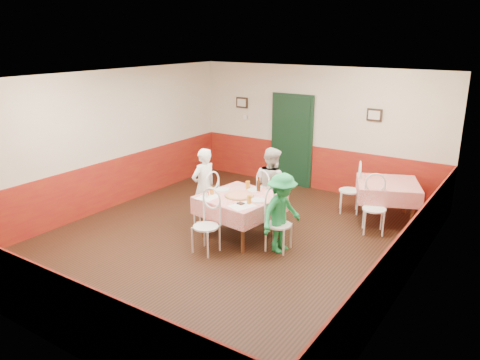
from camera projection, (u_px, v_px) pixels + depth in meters
The scene contains 39 objects.
floor at pixel (229, 240), 8.20m from camera, with size 7.00×7.00×0.00m, color black.
ceiling at pixel (227, 78), 7.37m from camera, with size 7.00×7.00×0.00m, color white.
back_wall at pixel (317, 129), 10.57m from camera, with size 6.00×0.10×2.80m, color beige.
front_wall at pixel (41, 235), 5.01m from camera, with size 6.00×0.10×2.80m, color beige.
left_wall at pixel (106, 141), 9.37m from camera, with size 0.10×7.00×2.80m, color beige.
right_wall at pixel (413, 196), 6.20m from camera, with size 0.10×7.00×2.80m, color beige.
wainscot_back at pixel (315, 168), 10.82m from camera, with size 6.00×0.03×1.00m, color maroon.
wainscot_front at pixel (52, 308), 5.29m from camera, with size 6.00×0.03×1.00m, color maroon.
wainscot_left at pixel (110, 184), 9.63m from camera, with size 0.03×7.00×1.00m, color maroon.
wainscot_right at pixel (405, 257), 6.48m from camera, with size 0.03×7.00×1.00m, color maroon.
door at pixel (292, 141), 10.95m from camera, with size 0.96×0.06×2.10m, color black.
picture_left at pixel (242, 103), 11.45m from camera, with size 0.32×0.03×0.26m, color black.
picture_right at pixel (374, 115), 9.71m from camera, with size 0.32×0.03×0.26m, color black.
thermostat at pixel (245, 117), 11.50m from camera, with size 0.10×0.03×0.10m, color white.
main_table at pixel (240, 216), 8.26m from camera, with size 1.22×1.22×0.77m, color red.
second_table at pixel (386, 201), 9.01m from camera, with size 1.12×1.12×0.77m, color red.
chair_left at pixel (206, 202), 8.77m from camera, with size 0.42×0.42×0.90m, color white, non-canonical shape.
chair_right at pixel (279, 225), 7.71m from camera, with size 0.42×0.42×0.90m, color white, non-canonical shape.
chair_far at pixel (269, 200), 8.85m from camera, with size 0.42×0.42×0.90m, color white, non-canonical shape.
chair_near at pixel (206, 227), 7.63m from camera, with size 0.42×0.42×0.90m, color white, non-canonical shape.
chair_second_a at pixel (350, 191), 9.39m from camera, with size 0.42×0.42×0.90m, color white, non-canonical shape.
chair_second_b at pixel (374, 209), 8.39m from camera, with size 0.42×0.42×0.90m, color white, non-canonical shape.
pizza at pixel (239, 195), 8.12m from camera, with size 0.48×0.48×0.03m, color #B74723.
plate_left at pixel (222, 190), 8.44m from camera, with size 0.25×0.25×0.01m, color white.
plate_right at pixel (258, 200), 7.91m from camera, with size 0.25×0.25×0.01m, color white.
plate_far at pixel (255, 190), 8.43m from camera, with size 0.25×0.25×0.01m, color white.
glass_a at pixel (212, 191), 8.21m from camera, with size 0.07×0.07×0.13m, color #BF7219.
glass_b at pixel (249, 200), 7.75m from camera, with size 0.08×0.08×0.14m, color #BF7219.
glass_c at pixel (248, 185), 8.50m from camera, with size 0.08×0.08×0.14m, color #BF7219.
beer_bottle at pixel (259, 185), 8.33m from camera, with size 0.07×0.07×0.24m, color #381C0A.
shaker_a at pixel (204, 194), 8.11m from camera, with size 0.04×0.04×0.09m, color silver.
shaker_b at pixel (207, 195), 8.04m from camera, with size 0.04×0.04×0.09m, color silver.
shaker_c at pixel (208, 193), 8.16m from camera, with size 0.04×0.04×0.09m, color #B23319.
menu_left at pixel (208, 197), 8.08m from camera, with size 0.30×0.40×0.00m, color white.
menu_right at pixel (242, 206), 7.67m from camera, with size 0.30×0.40×0.00m, color white.
wallet at pixel (241, 203), 7.75m from camera, with size 0.11×0.09×0.02m, color black.
diner_left at pixel (204, 187), 8.72m from camera, with size 0.54×0.35×1.47m, color gray.
diner_far at pixel (271, 185), 8.80m from camera, with size 0.71×0.55×1.46m, color gray.
diner_right at pixel (282, 213), 7.61m from camera, with size 0.87×0.50×1.34m, color gray.
Camera 1 is at (4.33, -6.15, 3.46)m, focal length 35.00 mm.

